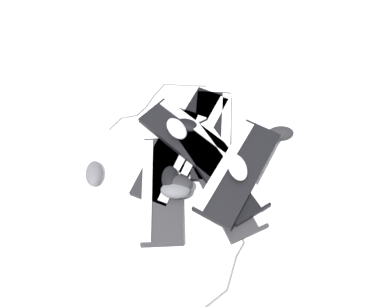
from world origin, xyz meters
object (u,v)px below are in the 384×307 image
(keyboard_1, at_px, (162,188))
(keyboard_4, at_px, (194,131))
(mouse_3, at_px, (281,133))
(mouse_4, at_px, (186,125))
(mouse_0, at_px, (176,190))
(mouse_1, at_px, (237,167))
(keyboard_2, at_px, (223,183))
(keyboard_7, at_px, (238,170))
(mouse_2, at_px, (179,183))
(keyboard_5, at_px, (221,169))
(keyboard_3, at_px, (213,134))
(keyboard_6, at_px, (190,139))
(mouse_6, at_px, (94,173))
(mouse_5, at_px, (177,129))
(mouse_7, at_px, (170,179))
(keyboard_0, at_px, (172,154))

(keyboard_1, bearing_deg, keyboard_4, -114.19)
(mouse_3, relative_size, mouse_4, 1.00)
(mouse_0, height_order, mouse_1, mouse_1)
(keyboard_2, relative_size, keyboard_7, 1.01)
(keyboard_7, relative_size, mouse_0, 4.15)
(mouse_0, xyz_separation_m, mouse_2, (-0.01, -0.03, 0.00))
(keyboard_5, bearing_deg, keyboard_7, 161.09)
(keyboard_7, bearing_deg, mouse_0, 17.59)
(keyboard_1, xyz_separation_m, keyboard_3, (-0.20, -0.25, 0.00))
(keyboard_6, height_order, mouse_1, mouse_1)
(mouse_2, height_order, mouse_6, mouse_2)
(mouse_5, xyz_separation_m, mouse_7, (0.02, 0.21, -0.03))
(keyboard_2, relative_size, keyboard_3, 1.03)
(keyboard_2, distance_m, keyboard_3, 0.23)
(keyboard_3, bearing_deg, keyboard_5, 97.60)
(keyboard_3, xyz_separation_m, keyboard_6, (0.10, 0.05, 0.03))
(keyboard_3, bearing_deg, keyboard_1, 51.46)
(keyboard_7, bearing_deg, keyboard_1, 9.64)
(mouse_1, height_order, mouse_5, mouse_1)
(mouse_2, bearing_deg, keyboard_6, -91.25)
(keyboard_4, bearing_deg, mouse_1, 125.42)
(mouse_0, xyz_separation_m, mouse_7, (0.02, -0.05, 0.00))
(mouse_0, bearing_deg, mouse_2, 72.73)
(keyboard_7, bearing_deg, keyboard_5, -18.91)
(keyboard_7, bearing_deg, mouse_1, 47.41)
(keyboard_1, height_order, mouse_3, mouse_3)
(keyboard_7, xyz_separation_m, mouse_3, (-0.19, -0.20, -0.05))
(keyboard_7, distance_m, mouse_1, 0.04)
(keyboard_1, xyz_separation_m, mouse_6, (0.26, -0.06, 0.01))
(keyboard_1, xyz_separation_m, keyboard_6, (-0.10, -0.21, 0.03))
(keyboard_4, bearing_deg, keyboard_6, 76.55)
(keyboard_1, height_order, mouse_7, mouse_7)
(mouse_0, height_order, mouse_5, mouse_5)
(keyboard_5, height_order, mouse_7, mouse_7)
(mouse_3, relative_size, mouse_5, 1.00)
(mouse_0, bearing_deg, mouse_6, 167.62)
(mouse_4, bearing_deg, keyboard_1, 83.20)
(keyboard_2, relative_size, mouse_5, 4.20)
(mouse_7, bearing_deg, mouse_3, 113.41)
(keyboard_0, height_order, keyboard_3, same)
(mouse_2, bearing_deg, keyboard_4, -91.80)
(keyboard_0, bearing_deg, keyboard_3, -149.67)
(mouse_2, distance_m, mouse_4, 0.26)
(keyboard_4, height_order, mouse_2, mouse_2)
(keyboard_3, height_order, keyboard_4, same)
(keyboard_2, height_order, mouse_7, mouse_7)
(mouse_1, distance_m, mouse_4, 0.30)
(mouse_0, bearing_deg, keyboard_1, 158.32)
(keyboard_2, xyz_separation_m, keyboard_6, (0.13, -0.18, 0.03))
(mouse_3, bearing_deg, keyboard_7, -139.20)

